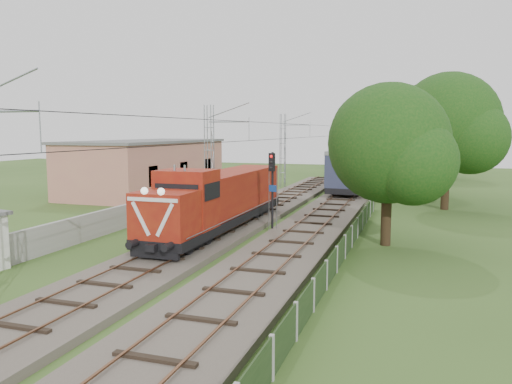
% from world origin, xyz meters
% --- Properties ---
extents(ground, '(140.00, 140.00, 0.00)m').
position_xyz_m(ground, '(0.00, 0.00, 0.00)').
color(ground, '#314D1D').
rests_on(ground, ground).
extents(track_main, '(4.20, 70.00, 0.45)m').
position_xyz_m(track_main, '(0.00, 7.00, 0.18)').
color(track_main, '#6B6054').
rests_on(track_main, ground).
extents(track_side, '(4.20, 80.00, 0.45)m').
position_xyz_m(track_side, '(5.00, 20.00, 0.18)').
color(track_side, '#6B6054').
rests_on(track_side, ground).
extents(catenary, '(3.31, 70.00, 8.00)m').
position_xyz_m(catenary, '(-2.95, 12.00, 4.05)').
color(catenary, gray).
rests_on(catenary, ground).
extents(boundary_wall, '(0.25, 40.00, 1.50)m').
position_xyz_m(boundary_wall, '(-6.50, 12.00, 0.75)').
color(boundary_wall, '#9E9E99').
rests_on(boundary_wall, ground).
extents(station_building, '(8.40, 20.40, 5.22)m').
position_xyz_m(station_building, '(-15.00, 24.00, 2.63)').
color(station_building, tan).
rests_on(station_building, ground).
extents(fence, '(0.12, 32.00, 1.20)m').
position_xyz_m(fence, '(8.00, 3.00, 0.60)').
color(fence, black).
rests_on(fence, ground).
extents(locomotive, '(2.81, 16.07, 4.08)m').
position_xyz_m(locomotive, '(0.00, 6.58, 2.13)').
color(locomotive, black).
rests_on(locomotive, ground).
extents(coach_rake, '(3.23, 120.57, 3.73)m').
position_xyz_m(coach_rake, '(5.00, 82.52, 2.65)').
color(coach_rake, black).
rests_on(coach_rake, ground).
extents(signal_post, '(0.52, 0.42, 4.92)m').
position_xyz_m(signal_post, '(2.95, 7.68, 3.38)').
color(signal_post, black).
rests_on(signal_post, ground).
extents(tree_a, '(6.74, 6.42, 8.74)m').
position_xyz_m(tree_a, '(9.76, 6.65, 5.45)').
color(tree_a, '#342515').
rests_on(tree_a, ground).
extents(tree_b, '(8.25, 7.85, 10.69)m').
position_xyz_m(tree_b, '(13.38, 20.85, 6.67)').
color(tree_b, '#342515').
rests_on(tree_b, ground).
extents(tree_c, '(7.22, 6.88, 9.36)m').
position_xyz_m(tree_c, '(10.48, 30.64, 5.84)').
color(tree_c, '#342515').
rests_on(tree_c, ground).
extents(tree_d, '(9.33, 8.89, 12.09)m').
position_xyz_m(tree_d, '(13.28, 49.57, 7.55)').
color(tree_d, '#342515').
rests_on(tree_d, ground).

